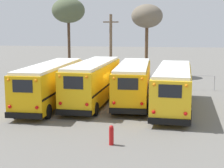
{
  "coord_description": "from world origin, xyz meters",
  "views": [
    {
      "loc": [
        4.11,
        -25.53,
        5.94
      ],
      "look_at": [
        0.0,
        0.14,
        1.63
      ],
      "focal_mm": 55.0,
      "sensor_mm": 36.0,
      "label": 1
    }
  ],
  "objects_px": {
    "school_bus_0": "(51,83)",
    "bare_tree_1": "(68,11)",
    "bare_tree_0": "(147,17)",
    "fire_hydrant": "(111,135)",
    "school_bus_3": "(173,86)",
    "school_bus_1": "(93,81)",
    "school_bus_2": "(133,81)",
    "utility_pole": "(111,45)"
  },
  "relations": [
    {
      "from": "school_bus_0",
      "to": "bare_tree_1",
      "type": "height_order",
      "value": "bare_tree_1"
    },
    {
      "from": "bare_tree_0",
      "to": "fire_hydrant",
      "type": "distance_m",
      "value": 26.21
    },
    {
      "from": "school_bus_3",
      "to": "school_bus_1",
      "type": "bearing_deg",
      "value": 170.91
    },
    {
      "from": "school_bus_1",
      "to": "fire_hydrant",
      "type": "xyz_separation_m",
      "value": [
        2.97,
        -9.45,
        -1.25
      ]
    },
    {
      "from": "school_bus_2",
      "to": "bare_tree_1",
      "type": "bearing_deg",
      "value": 121.58
    },
    {
      "from": "school_bus_2",
      "to": "utility_pole",
      "type": "bearing_deg",
      "value": 106.79
    },
    {
      "from": "school_bus_3",
      "to": "utility_pole",
      "type": "relative_size",
      "value": 1.48
    },
    {
      "from": "bare_tree_0",
      "to": "bare_tree_1",
      "type": "relative_size",
      "value": 0.9
    },
    {
      "from": "school_bus_1",
      "to": "school_bus_2",
      "type": "distance_m",
      "value": 3.16
    },
    {
      "from": "school_bus_2",
      "to": "bare_tree_0",
      "type": "relative_size",
      "value": 1.19
    },
    {
      "from": "school_bus_0",
      "to": "bare_tree_0",
      "type": "height_order",
      "value": "bare_tree_0"
    },
    {
      "from": "school_bus_3",
      "to": "fire_hydrant",
      "type": "bearing_deg",
      "value": -110.75
    },
    {
      "from": "school_bus_0",
      "to": "bare_tree_1",
      "type": "bearing_deg",
      "value": 101.65
    },
    {
      "from": "school_bus_1",
      "to": "utility_pole",
      "type": "xyz_separation_m",
      "value": [
        -0.84,
        13.67,
        2.06
      ]
    },
    {
      "from": "school_bus_1",
      "to": "utility_pole",
      "type": "relative_size",
      "value": 1.43
    },
    {
      "from": "utility_pole",
      "to": "fire_hydrant",
      "type": "relative_size",
      "value": 7.18
    },
    {
      "from": "school_bus_1",
      "to": "school_bus_2",
      "type": "height_order",
      "value": "school_bus_1"
    },
    {
      "from": "school_bus_2",
      "to": "bare_tree_0",
      "type": "height_order",
      "value": "bare_tree_0"
    },
    {
      "from": "school_bus_0",
      "to": "bare_tree_0",
      "type": "relative_size",
      "value": 1.26
    },
    {
      "from": "bare_tree_0",
      "to": "bare_tree_1",
      "type": "xyz_separation_m",
      "value": [
        -9.94,
        0.73,
        0.78
      ]
    },
    {
      "from": "school_bus_3",
      "to": "bare_tree_0",
      "type": "distance_m",
      "value": 18.01
    },
    {
      "from": "school_bus_0",
      "to": "fire_hydrant",
      "type": "distance_m",
      "value": 10.39
    },
    {
      "from": "school_bus_0",
      "to": "school_bus_2",
      "type": "distance_m",
      "value": 6.41
    },
    {
      "from": "school_bus_1",
      "to": "school_bus_2",
      "type": "xyz_separation_m",
      "value": [
        3.09,
        0.64,
        -0.06
      ]
    },
    {
      "from": "school_bus_2",
      "to": "school_bus_3",
      "type": "relative_size",
      "value": 0.94
    },
    {
      "from": "school_bus_0",
      "to": "school_bus_1",
      "type": "distance_m",
      "value": 3.27
    },
    {
      "from": "school_bus_2",
      "to": "bare_tree_1",
      "type": "distance_m",
      "value": 19.78
    },
    {
      "from": "school_bus_2",
      "to": "utility_pole",
      "type": "relative_size",
      "value": 1.39
    },
    {
      "from": "utility_pole",
      "to": "school_bus_1",
      "type": "bearing_deg",
      "value": -86.48
    },
    {
      "from": "utility_pole",
      "to": "bare_tree_0",
      "type": "relative_size",
      "value": 0.86
    },
    {
      "from": "school_bus_3",
      "to": "utility_pole",
      "type": "height_order",
      "value": "utility_pole"
    },
    {
      "from": "fire_hydrant",
      "to": "school_bus_2",
      "type": "bearing_deg",
      "value": 89.32
    },
    {
      "from": "school_bus_2",
      "to": "fire_hydrant",
      "type": "distance_m",
      "value": 10.16
    },
    {
      "from": "school_bus_1",
      "to": "utility_pole",
      "type": "distance_m",
      "value": 13.85
    },
    {
      "from": "school_bus_0",
      "to": "bare_tree_0",
      "type": "bearing_deg",
      "value": 69.71
    },
    {
      "from": "school_bus_0",
      "to": "fire_hydrant",
      "type": "height_order",
      "value": "school_bus_0"
    },
    {
      "from": "school_bus_1",
      "to": "school_bus_0",
      "type": "bearing_deg",
      "value": -160.56
    },
    {
      "from": "school_bus_1",
      "to": "utility_pole",
      "type": "bearing_deg",
      "value": 93.52
    },
    {
      "from": "school_bus_0",
      "to": "school_bus_3",
      "type": "height_order",
      "value": "school_bus_0"
    },
    {
      "from": "bare_tree_1",
      "to": "bare_tree_0",
      "type": "bearing_deg",
      "value": -4.19
    },
    {
      "from": "school_bus_0",
      "to": "utility_pole",
      "type": "xyz_separation_m",
      "value": [
        2.25,
        14.76,
        2.11
      ]
    },
    {
      "from": "school_bus_2",
      "to": "bare_tree_1",
      "type": "relative_size",
      "value": 1.08
    }
  ]
}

